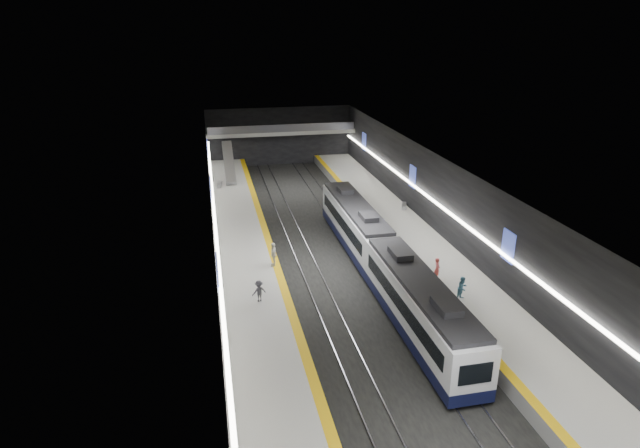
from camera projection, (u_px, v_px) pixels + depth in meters
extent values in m
plane|color=black|center=(340.00, 269.00, 43.93)|extent=(70.00, 70.00, 0.00)
cube|color=beige|center=(342.00, 175.00, 41.07)|extent=(20.00, 70.00, 0.04)
cube|color=black|center=(213.00, 233.00, 40.54)|extent=(0.04, 70.00, 8.00)
cube|color=black|center=(457.00, 215.00, 44.46)|extent=(0.04, 70.00, 8.00)
cube|color=black|center=(279.00, 136.00, 74.47)|extent=(20.00, 0.04, 8.00)
cube|color=slate|center=(248.00, 272.00, 42.28)|extent=(5.00, 70.00, 1.00)
cube|color=#B3B3AE|center=(248.00, 266.00, 42.09)|extent=(5.00, 70.00, 0.02)
cube|color=#ECB30C|center=(276.00, 263.00, 42.52)|extent=(0.60, 70.00, 0.02)
cube|color=slate|center=(426.00, 255.00, 45.22)|extent=(5.00, 70.00, 1.00)
cube|color=#B3B3AE|center=(426.00, 250.00, 45.04)|extent=(5.00, 70.00, 0.02)
cube|color=#ECB30C|center=(402.00, 252.00, 44.60)|extent=(0.60, 70.00, 0.02)
cube|color=gray|center=(302.00, 272.00, 43.27)|extent=(0.08, 70.00, 0.12)
cube|color=gray|center=(319.00, 270.00, 43.56)|extent=(0.08, 70.00, 0.12)
cube|color=gray|center=(361.00, 266.00, 44.26)|extent=(0.08, 70.00, 0.12)
cube|color=gray|center=(378.00, 265.00, 44.54)|extent=(0.08, 70.00, 0.12)
cube|color=black|center=(418.00, 324.00, 34.52)|extent=(2.65, 15.00, 0.80)
cube|color=white|center=(419.00, 302.00, 33.93)|extent=(2.65, 15.00, 2.50)
cube|color=black|center=(421.00, 282.00, 33.43)|extent=(2.44, 14.25, 0.30)
cube|color=black|center=(419.00, 301.00, 33.91)|extent=(2.69, 13.20, 1.00)
cube|color=black|center=(476.00, 374.00, 27.08)|extent=(1.85, 0.05, 1.20)
cube|color=black|center=(355.00, 238.00, 48.22)|extent=(2.65, 15.00, 0.80)
cube|color=white|center=(355.00, 221.00, 47.63)|extent=(2.65, 15.00, 2.50)
cube|color=black|center=(356.00, 206.00, 47.13)|extent=(2.44, 14.25, 0.30)
cube|color=black|center=(355.00, 220.00, 47.61)|extent=(2.69, 13.20, 1.00)
cube|color=black|center=(382.00, 255.00, 40.78)|extent=(1.85, 0.05, 1.20)
cube|color=#3D4EB8|center=(217.00, 273.00, 33.07)|extent=(0.10, 1.50, 2.20)
cube|color=#3D4EB8|center=(211.00, 189.00, 49.51)|extent=(0.10, 1.50, 2.20)
cube|color=#3D4EB8|center=(208.00, 149.00, 65.04)|extent=(0.10, 1.50, 2.20)
cube|color=#3D4EB8|center=(508.00, 246.00, 36.96)|extent=(0.10, 1.50, 2.20)
cube|color=#3D4EB8|center=(412.00, 177.00, 53.40)|extent=(0.10, 1.50, 2.20)
cube|color=#3D4EB8|center=(364.00, 141.00, 68.93)|extent=(0.10, 1.50, 2.20)
cube|color=white|center=(216.00, 236.00, 40.65)|extent=(0.25, 68.60, 0.12)
cube|color=white|center=(455.00, 217.00, 44.50)|extent=(0.25, 68.60, 0.12)
cube|color=gray|center=(281.00, 132.00, 72.28)|extent=(20.00, 3.00, 0.50)
cube|color=#47474C|center=(283.00, 128.00, 70.69)|extent=(19.60, 0.08, 1.00)
cube|color=#99999E|center=(229.00, 162.00, 65.17)|extent=(1.20, 7.50, 3.92)
cube|color=#99999E|center=(219.00, 184.00, 62.30)|extent=(0.70, 1.82, 0.43)
cube|color=#99999E|center=(404.00, 206.00, 55.14)|extent=(0.96, 1.68, 0.40)
imported|color=#D34E4F|center=(437.00, 269.00, 39.50)|extent=(0.55, 0.72, 1.79)
imported|color=teal|center=(462.00, 288.00, 36.85)|extent=(1.02, 0.95, 1.68)
imported|color=silver|center=(274.00, 254.00, 41.84)|extent=(0.62, 1.19, 1.95)
imported|color=#393940|center=(259.00, 291.00, 36.56)|extent=(1.12, 0.85, 1.54)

